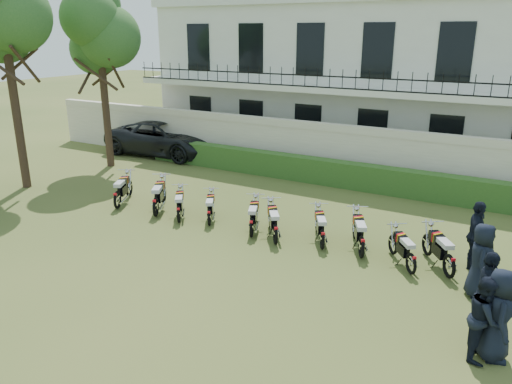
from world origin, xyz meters
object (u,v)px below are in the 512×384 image
(motorcycle_0, at_px, (117,196))
(motorcycle_9, at_px, (450,261))
(officer_5, at_px, (476,235))
(motorcycle_8, at_px, (412,259))
(officer_3, at_px, (481,260))
(tree_west_mid, at_px, (1,7))
(officer_1, at_px, (485,318))
(motorcycle_7, at_px, (362,242))
(officer_2, at_px, (487,294))
(motorcycle_4, at_px, (252,223))
(officer_0, at_px, (498,315))
(motorcycle_3, at_px, (209,213))
(suv, at_px, (165,138))
(tree_west_near, at_px, (99,30))
(motorcycle_6, at_px, (322,235))
(motorcycle_2, at_px, (179,210))
(motorcycle_1, at_px, (155,202))
(motorcycle_5, at_px, (275,230))

(motorcycle_0, distance_m, motorcycle_9, 10.77)
(officer_5, bearing_deg, motorcycle_8, 131.33)
(officer_3, distance_m, officer_5, 1.48)
(tree_west_mid, height_order, officer_1, tree_west_mid)
(tree_west_mid, height_order, motorcycle_7, tree_west_mid)
(officer_2, bearing_deg, motorcycle_4, 64.54)
(tree_west_mid, relative_size, motorcycle_9, 5.38)
(officer_0, bearing_deg, officer_1, 102.63)
(motorcycle_3, distance_m, suv, 10.02)
(motorcycle_3, height_order, officer_1, officer_1)
(tree_west_near, height_order, officer_3, tree_west_near)
(tree_west_near, distance_m, officer_5, 16.70)
(motorcycle_8, distance_m, officer_1, 3.37)
(motorcycle_0, distance_m, motorcycle_4, 5.24)
(suv, bearing_deg, motorcycle_6, -123.53)
(motorcycle_2, bearing_deg, motorcycle_8, -33.66)
(officer_5, bearing_deg, motorcycle_0, 95.33)
(motorcycle_6, bearing_deg, motorcycle_2, 155.22)
(tree_west_mid, bearing_deg, motorcycle_7, 0.96)
(tree_west_mid, xyz_separation_m, suv, (1.26, 6.93, -5.84))
(motorcycle_9, distance_m, officer_2, 2.41)
(motorcycle_4, distance_m, motorcycle_9, 5.53)
(suv, xyz_separation_m, officer_2, (15.49, -8.89, 0.07))
(motorcycle_0, bearing_deg, officer_0, -38.39)
(officer_5, bearing_deg, motorcycle_1, 96.00)
(motorcycle_6, relative_size, motorcycle_8, 1.12)
(motorcycle_6, bearing_deg, motorcycle_0, 153.69)
(motorcycle_9, relative_size, officer_5, 0.90)
(motorcycle_9, xyz_separation_m, officer_3, (0.71, -0.53, 0.40))
(tree_west_near, relative_size, motorcycle_3, 5.28)
(motorcycle_7, height_order, suv, suv)
(motorcycle_1, distance_m, motorcycle_8, 8.27)
(motorcycle_0, xyz_separation_m, suv, (-3.72, 7.09, 0.34))
(officer_1, bearing_deg, motorcycle_3, 68.09)
(motorcycle_7, height_order, motorcycle_9, motorcycle_7)
(motorcycle_4, height_order, officer_5, officer_5)
(tree_west_near, xyz_separation_m, officer_3, (15.97, -4.34, -5.00))
(officer_5, bearing_deg, motorcycle_9, 154.23)
(motorcycle_3, relative_size, motorcycle_8, 1.03)
(motorcycle_0, height_order, motorcycle_9, motorcycle_0)
(motorcycle_2, distance_m, motorcycle_6, 4.77)
(motorcycle_7, distance_m, officer_3, 3.04)
(tree_west_near, relative_size, motorcycle_6, 4.88)
(motorcycle_4, relative_size, motorcycle_8, 1.17)
(motorcycle_1, height_order, motorcycle_5, motorcycle_1)
(motorcycle_8, xyz_separation_m, officer_0, (2.13, -2.64, 0.47))
(tree_west_mid, xyz_separation_m, motorcycle_5, (11.09, -0.13, -6.19))
(motorcycle_0, xyz_separation_m, motorcycle_9, (10.77, 0.34, -0.01))
(tree_west_mid, relative_size, motorcycle_8, 6.08)
(tree_west_near, distance_m, motorcycle_3, 10.52)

